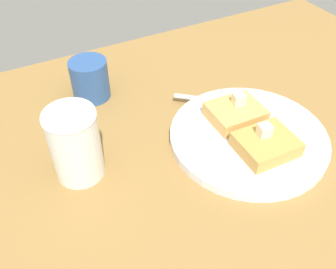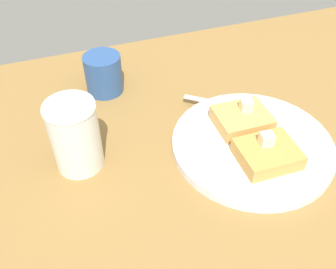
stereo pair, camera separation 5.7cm
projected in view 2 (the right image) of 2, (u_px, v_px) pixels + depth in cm
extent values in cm
cube|color=olive|center=(282.00, 178.00, 58.14)|extent=(94.25, 94.25, 2.33)
cylinder|color=white|center=(252.00, 145.00, 60.84)|extent=(26.07, 26.07, 1.50)
torus|color=gray|center=(252.00, 143.00, 60.60)|extent=(26.07, 26.07, 0.80)
cube|color=#C79044|center=(267.00, 154.00, 56.49)|extent=(7.69, 8.99, 2.49)
cube|color=tan|center=(242.00, 119.00, 62.50)|extent=(7.69, 8.99, 2.49)
cube|color=#F8ECC4|center=(267.00, 139.00, 55.64)|extent=(2.04, 2.20, 1.96)
cube|color=beige|center=(246.00, 105.00, 61.64)|extent=(2.10, 2.26, 1.96)
cube|color=silver|center=(211.00, 102.00, 67.74)|extent=(7.03, 8.31, 0.36)
cube|color=silver|center=(246.00, 109.00, 66.17)|extent=(3.48, 3.56, 0.36)
cube|color=silver|center=(263.00, 110.00, 66.01)|extent=(2.28, 2.68, 0.36)
cube|color=silver|center=(263.00, 112.00, 65.63)|extent=(2.28, 2.68, 0.36)
cube|color=silver|center=(262.00, 114.00, 65.24)|extent=(2.28, 2.68, 0.36)
cube|color=silver|center=(262.00, 116.00, 64.86)|extent=(2.28, 2.68, 0.36)
cylinder|color=#3A180A|center=(76.00, 141.00, 55.71)|extent=(6.75, 6.75, 9.50)
cylinder|color=silver|center=(75.00, 136.00, 55.05)|extent=(7.34, 7.34, 11.46)
torus|color=silver|center=(69.00, 108.00, 51.49)|extent=(7.55, 7.55, 0.50)
cylinder|color=#2B4F8B|center=(103.00, 74.00, 70.74)|extent=(7.00, 7.00, 7.53)
torus|color=#2B4F8B|center=(99.00, 62.00, 73.07)|extent=(4.67, 0.90, 4.67)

